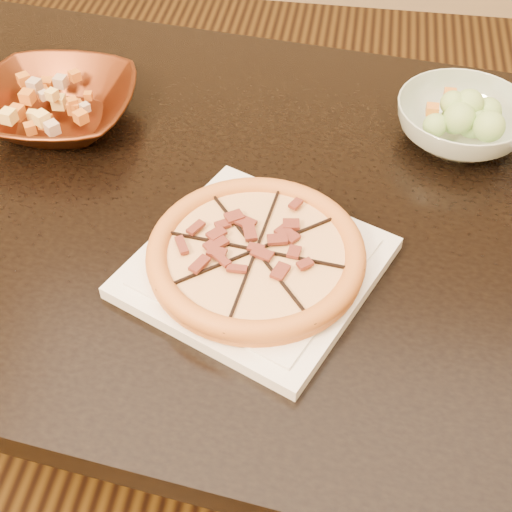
% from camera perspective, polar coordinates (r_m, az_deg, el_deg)
% --- Properties ---
extents(floor, '(4.00, 4.00, 0.02)m').
position_cam_1_polar(floor, '(1.63, 0.89, -14.46)').
color(floor, '#4B3312').
rests_on(floor, ground).
extents(dining_table, '(1.42, 1.00, 0.75)m').
position_cam_1_polar(dining_table, '(1.10, -4.98, 1.27)').
color(dining_table, black).
rests_on(dining_table, floor).
extents(plate, '(0.36, 0.36, 0.02)m').
position_cam_1_polar(plate, '(0.90, 0.00, -0.86)').
color(plate, white).
rests_on(plate, dining_table).
extents(pizza, '(0.27, 0.27, 0.03)m').
position_cam_1_polar(pizza, '(0.88, -0.00, 0.18)').
color(pizza, orange).
rests_on(pizza, plate).
extents(bronze_bowl, '(0.25, 0.25, 0.06)m').
position_cam_1_polar(bronze_bowl, '(1.17, -15.59, 11.43)').
color(bronze_bowl, '#572711').
rests_on(bronze_bowl, dining_table).
extents(mixed_dish, '(0.11, 0.12, 0.03)m').
position_cam_1_polar(mixed_dish, '(1.14, -16.12, 13.19)').
color(mixed_dish, tan).
rests_on(mixed_dish, bronze_bowl).
extents(salad_bowl, '(0.23, 0.23, 0.06)m').
position_cam_1_polar(salad_bowl, '(1.13, 16.09, 10.28)').
color(salad_bowl, '#B3C6B7').
rests_on(salad_bowl, dining_table).
extents(salad, '(0.08, 0.11, 0.04)m').
position_cam_1_polar(salad, '(1.11, 16.57, 12.30)').
color(salad, '#A5C76F').
rests_on(salad, salad_bowl).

